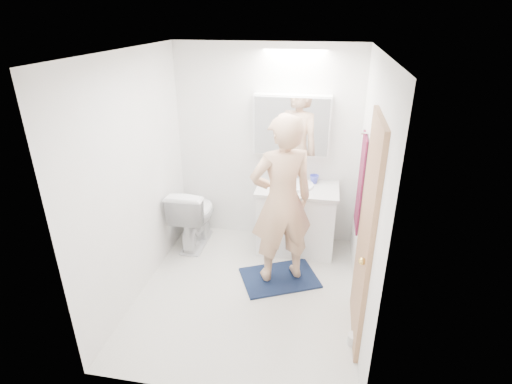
% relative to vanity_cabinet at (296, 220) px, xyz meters
% --- Properties ---
extents(floor, '(2.50, 2.50, 0.00)m').
position_rel_vanity_cabinet_xyz_m(floor, '(-0.42, -0.96, -0.39)').
color(floor, silver).
rests_on(floor, ground).
extents(ceiling, '(2.50, 2.50, 0.00)m').
position_rel_vanity_cabinet_xyz_m(ceiling, '(-0.42, -0.96, 2.01)').
color(ceiling, white).
rests_on(ceiling, floor).
extents(wall_back, '(2.50, 0.00, 2.50)m').
position_rel_vanity_cabinet_xyz_m(wall_back, '(-0.42, 0.29, 0.81)').
color(wall_back, white).
rests_on(wall_back, floor).
extents(wall_front, '(2.50, 0.00, 2.50)m').
position_rel_vanity_cabinet_xyz_m(wall_front, '(-0.42, -2.21, 0.81)').
color(wall_front, white).
rests_on(wall_front, floor).
extents(wall_left, '(0.00, 2.50, 2.50)m').
position_rel_vanity_cabinet_xyz_m(wall_left, '(-1.52, -0.96, 0.81)').
color(wall_left, white).
rests_on(wall_left, floor).
extents(wall_right, '(0.00, 2.50, 2.50)m').
position_rel_vanity_cabinet_xyz_m(wall_right, '(0.68, -0.96, 0.81)').
color(wall_right, white).
rests_on(wall_right, floor).
extents(vanity_cabinet, '(0.90, 0.55, 0.78)m').
position_rel_vanity_cabinet_xyz_m(vanity_cabinet, '(0.00, 0.00, 0.00)').
color(vanity_cabinet, white).
rests_on(vanity_cabinet, floor).
extents(countertop, '(0.95, 0.58, 0.04)m').
position_rel_vanity_cabinet_xyz_m(countertop, '(0.00, -0.00, 0.41)').
color(countertop, white).
rests_on(countertop, vanity_cabinet).
extents(sink_basin, '(0.36, 0.36, 0.03)m').
position_rel_vanity_cabinet_xyz_m(sink_basin, '(0.00, 0.03, 0.45)').
color(sink_basin, white).
rests_on(sink_basin, countertop).
extents(faucet, '(0.02, 0.02, 0.16)m').
position_rel_vanity_cabinet_xyz_m(faucet, '(0.00, 0.22, 0.51)').
color(faucet, silver).
rests_on(faucet, countertop).
extents(medicine_cabinet, '(0.88, 0.14, 0.70)m').
position_rel_vanity_cabinet_xyz_m(medicine_cabinet, '(-0.12, 0.21, 1.11)').
color(medicine_cabinet, white).
rests_on(medicine_cabinet, wall_back).
extents(mirror_panel, '(0.84, 0.01, 0.66)m').
position_rel_vanity_cabinet_xyz_m(mirror_panel, '(-0.12, 0.13, 1.11)').
color(mirror_panel, silver).
rests_on(mirror_panel, medicine_cabinet).
extents(toilet, '(0.45, 0.78, 0.79)m').
position_rel_vanity_cabinet_xyz_m(toilet, '(-1.25, -0.11, 0.01)').
color(toilet, white).
rests_on(toilet, floor).
extents(bath_rug, '(0.96, 0.84, 0.02)m').
position_rel_vanity_cabinet_xyz_m(bath_rug, '(-0.11, -0.67, -0.38)').
color(bath_rug, '#162545').
rests_on(bath_rug, floor).
extents(person, '(0.78, 0.67, 1.80)m').
position_rel_vanity_cabinet_xyz_m(person, '(-0.11, -0.67, 0.56)').
color(person, tan).
rests_on(person, bath_rug).
extents(door, '(0.04, 0.80, 2.00)m').
position_rel_vanity_cabinet_xyz_m(door, '(0.66, -1.31, 0.61)').
color(door, tan).
rests_on(door, wall_right).
extents(door_knob, '(0.06, 0.06, 0.06)m').
position_rel_vanity_cabinet_xyz_m(door_knob, '(0.62, -1.61, 0.56)').
color(door_knob, gold).
rests_on(door_knob, door).
extents(towel, '(0.02, 0.42, 1.00)m').
position_rel_vanity_cabinet_xyz_m(towel, '(0.66, -0.41, 0.71)').
color(towel, black).
rests_on(towel, wall_right).
extents(towel_hook, '(0.07, 0.02, 0.02)m').
position_rel_vanity_cabinet_xyz_m(towel_hook, '(0.65, -0.41, 1.23)').
color(towel_hook, silver).
rests_on(towel_hook, wall_right).
extents(soap_bottle_a, '(0.09, 0.09, 0.23)m').
position_rel_vanity_cabinet_xyz_m(soap_bottle_a, '(-0.32, 0.15, 0.54)').
color(soap_bottle_a, tan).
rests_on(soap_bottle_a, countertop).
extents(soap_bottle_b, '(0.12, 0.12, 0.18)m').
position_rel_vanity_cabinet_xyz_m(soap_bottle_b, '(-0.17, 0.18, 0.52)').
color(soap_bottle_b, '#5E8FC9').
rests_on(soap_bottle_b, countertop).
extents(toothbrush_cup, '(0.11, 0.11, 0.10)m').
position_rel_vanity_cabinet_xyz_m(toothbrush_cup, '(0.18, 0.16, 0.48)').
color(toothbrush_cup, '#454FD0').
rests_on(toothbrush_cup, countertop).
extents(toilet_paper_roll, '(0.11, 0.11, 0.10)m').
position_rel_vanity_cabinet_xyz_m(toilet_paper_roll, '(0.65, -1.50, -0.34)').
color(toilet_paper_roll, silver).
rests_on(toilet_paper_roll, floor).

